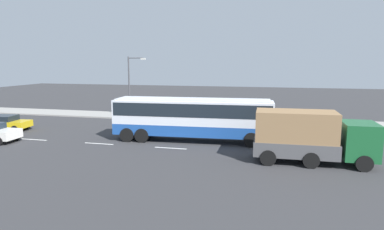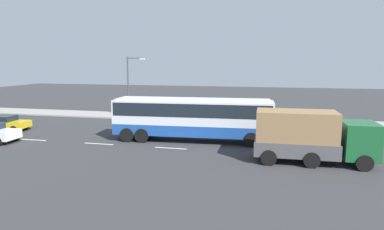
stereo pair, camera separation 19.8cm
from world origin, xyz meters
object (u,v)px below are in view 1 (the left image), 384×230
object	(u,v)px
pedestrian_near_curb	(218,110)
coach_bus	(192,115)
car_yellow_taxi	(4,122)
street_lamp	(131,82)
cargo_truck	(310,136)

from	to	relation	value
pedestrian_near_curb	coach_bus	bearing A→B (deg)	-164.02
car_yellow_taxi	street_lamp	bearing A→B (deg)	39.66
car_yellow_taxi	street_lamp	xyz separation A→B (m)	(8.69, 8.95, 3.26)
car_yellow_taxi	pedestrian_near_curb	distance (m)	20.91
car_yellow_taxi	street_lamp	world-z (taller)	street_lamp
coach_bus	street_lamp	bearing A→B (deg)	131.96
pedestrian_near_curb	street_lamp	xyz separation A→B (m)	(-9.46, -1.43, 2.98)
coach_bus	street_lamp	distance (m)	12.95
cargo_truck	street_lamp	size ratio (longest dim) A/B	1.09
cargo_truck	pedestrian_near_curb	xyz separation A→B (m)	(-8.06, 14.33, -0.68)
street_lamp	cargo_truck	bearing A→B (deg)	-36.37
car_yellow_taxi	pedestrian_near_curb	world-z (taller)	pedestrian_near_curb
car_yellow_taxi	pedestrian_near_curb	xyz separation A→B (m)	(18.15, 10.38, 0.28)
car_yellow_taxi	coach_bus	bearing A→B (deg)	-6.38
cargo_truck	pedestrian_near_curb	distance (m)	16.46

